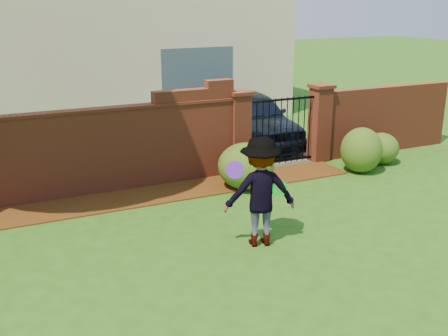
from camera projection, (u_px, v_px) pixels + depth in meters
name	position (u px, v px, depth m)	size (l,w,h in m)	color
ground	(216.00, 268.00, 8.00)	(80.00, 80.00, 0.01)	#265615
mulch_bed	(101.00, 203.00, 10.48)	(11.10, 1.08, 0.03)	#3D210B
brick_wall	(35.00, 156.00, 10.35)	(8.70, 0.31, 2.16)	brown
brick_wall_return	(384.00, 119.00, 13.89)	(4.00, 0.25, 1.70)	brown
pillar_left	(239.00, 132.00, 12.14)	(0.50, 0.50, 1.88)	brown
pillar_right	(320.00, 123.00, 13.04)	(0.50, 0.50, 1.88)	brown
iron_gate	(281.00, 131.00, 12.62)	(1.78, 0.03, 1.60)	black
driveway	(212.00, 130.00, 16.32)	(3.20, 8.00, 0.01)	slate
house	(93.00, 20.00, 17.80)	(12.40, 6.40, 6.30)	beige
car	(254.00, 119.00, 14.50)	(1.71, 4.25, 1.45)	black
shrub_left	(246.00, 166.00, 11.24)	(1.18, 1.18, 0.97)	#254F17
shrub_middle	(361.00, 150.00, 12.27)	(0.95, 0.95, 1.04)	#254F17
shrub_right	(381.00, 148.00, 12.98)	(0.85, 0.85, 0.75)	#254F17
man	(260.00, 192.00, 8.49)	(1.16, 0.67, 1.79)	gray
frisbee_purple	(235.00, 170.00, 8.23)	(0.28, 0.28, 0.03)	#6A22D4
frisbee_green	(279.00, 188.00, 8.44)	(0.27, 0.27, 0.03)	green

